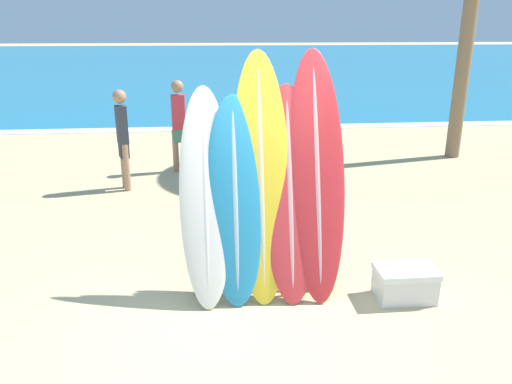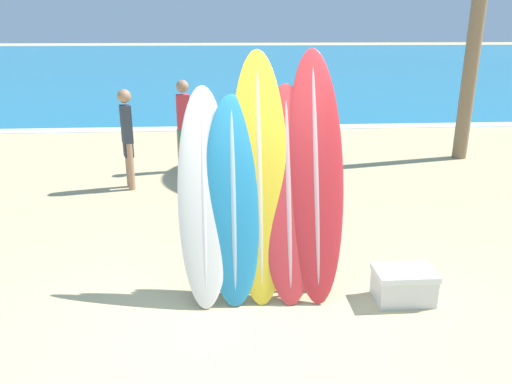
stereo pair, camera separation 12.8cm
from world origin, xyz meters
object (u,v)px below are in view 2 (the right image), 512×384
surfboard_rack (262,253)px  surfboard_slot_4 (315,176)px  person_mid_beach (184,122)px  person_near_water (127,136)px  cooler_box (404,285)px  surfboard_slot_0 (204,196)px  surfboard_slot_1 (233,200)px  surfboard_slot_3 (288,194)px  surfboard_slot_2 (259,177)px

surfboard_rack → surfboard_slot_4: bearing=11.4°
person_mid_beach → surfboard_slot_4: bearing=-70.9°
person_near_water → cooler_box: (3.39, -3.98, -0.75)m
surfboard_slot_0 → person_mid_beach: size_ratio=1.23×
surfboard_slot_1 → person_near_water: surfboard_slot_1 is taller
surfboard_slot_3 → surfboard_slot_4: 0.33m
surfboard_slot_3 → cooler_box: size_ratio=3.55×
surfboard_slot_1 → person_mid_beach: 4.77m
surfboard_slot_1 → surfboard_rack: bearing=-6.2°
surfboard_slot_1 → surfboard_slot_2: size_ratio=0.83×
surfboard_slot_0 → surfboard_slot_4: 1.14m
surfboard_rack → surfboard_slot_3: size_ratio=0.68×
surfboard_slot_2 → surfboard_slot_3: 0.34m
surfboard_slot_1 → person_near_water: (-1.68, 3.67, -0.10)m
surfboard_rack → person_near_water: size_ratio=0.86×
surfboard_rack → surfboard_slot_0: surfboard_slot_0 is taller
surfboard_slot_1 → surfboard_slot_4: surfboard_slot_4 is taller
surfboard_rack → person_near_water: (-1.96, 3.70, 0.48)m
surfboard_slot_4 → cooler_box: (0.88, -0.39, -1.07)m
surfboard_slot_3 → cooler_box: bearing=-16.4°
person_near_water → surfboard_slot_2: bearing=8.6°
person_near_water → cooler_box: size_ratio=2.82×
person_near_water → surfboard_slot_0: bearing=1.1°
person_near_water → person_mid_beach: size_ratio=0.98×
person_mid_beach → cooler_box: size_ratio=2.88×
surfboard_slot_1 → surfboard_slot_3: (0.56, 0.03, 0.05)m
surfboard_slot_2 → surfboard_slot_4: size_ratio=1.00×
person_near_water → person_mid_beach: 1.36m
surfboard_slot_1 → person_near_water: size_ratio=1.21×
surfboard_slot_0 → person_mid_beach: (-0.51, 4.68, -0.12)m
surfboard_slot_3 → person_near_water: bearing=121.6°
surfboard_slot_4 → person_near_water: size_ratio=1.46×
surfboard_slot_2 → surfboard_slot_0: bearing=-174.8°
person_near_water → cooler_box: 5.28m
cooler_box → surfboard_slot_3: bearing=163.6°
surfboard_rack → surfboard_slot_0: bearing=174.4°
surfboard_slot_3 → cooler_box: 1.50m
person_mid_beach → cooler_box: (2.51, -5.01, -0.77)m
surfboard_slot_3 → person_mid_beach: (-1.35, 4.67, -0.12)m
surfboard_slot_0 → cooler_box: size_ratio=3.54×
surfboard_slot_2 → surfboard_slot_3: (0.29, -0.05, -0.17)m
surfboard_rack → cooler_box: size_ratio=2.42×
surfboard_slot_0 → surfboard_slot_4: (1.13, 0.06, 0.18)m
surfboard_slot_1 → person_mid_beach: bearing=99.6°
surfboard_rack → surfboard_slot_2: size_ratio=0.59×
surfboard_slot_2 → person_near_water: (-1.95, 3.59, -0.31)m
surfboard_slot_2 → cooler_box: size_ratio=4.11×
surfboard_rack → surfboard_slot_2: (-0.01, 0.11, 0.79)m
surfboard_slot_2 → person_mid_beach: 4.76m
surfboard_slot_1 → surfboard_slot_3: bearing=3.2°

